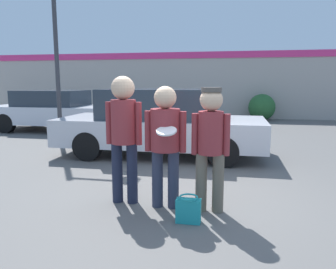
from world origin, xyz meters
The scene contains 10 objects.
ground_plane centered at (0.00, 0.00, 0.00)m, with size 56.00×56.00×0.00m, color #5B5956.
storefront_building centered at (0.00, 11.28, 1.58)m, with size 24.00×0.22×3.10m.
person_left centered at (-0.96, -0.28, 1.07)m, with size 0.51×0.34×1.78m.
person_middle_with_frisbee centered at (-0.36, -0.35, 0.98)m, with size 0.56×0.59×1.64m.
person_right centered at (0.24, -0.38, 0.97)m, with size 0.49×0.32×1.63m.
parked_car_near centered at (-1.14, 2.83, 0.76)m, with size 4.69×1.95×1.54m.
parked_car_far centered at (-5.64, 5.93, 0.72)m, with size 4.27×1.93×1.41m.
street_lamp centered at (-4.07, 3.97, 3.30)m, with size 1.33×0.35×5.30m.
shrub centered at (1.78, 10.51, 0.59)m, with size 1.17×1.17×1.17m.
handbag centered at (0.02, -0.79, 0.16)m, with size 0.30×0.23×0.33m.
Camera 1 is at (0.50, -4.54, 1.69)m, focal length 35.00 mm.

